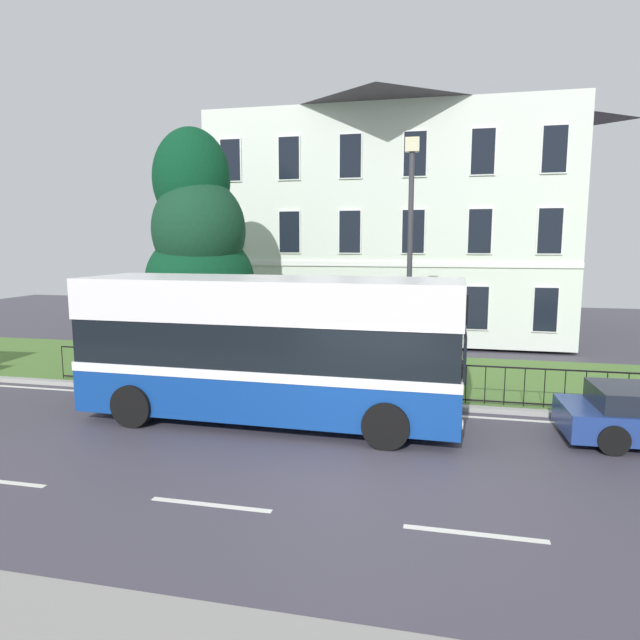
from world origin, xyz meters
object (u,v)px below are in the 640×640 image
object	(u,v)px
evergreen_tree	(199,267)
georgian_townhouse	(394,212)
street_lamp_post	(410,248)
single_decker_bus	(270,347)

from	to	relation	value
evergreen_tree	georgian_townhouse	bearing A→B (deg)	61.95
evergreen_tree	street_lamp_post	distance (m)	7.00
single_decker_bus	georgian_townhouse	bearing A→B (deg)	85.41
evergreen_tree	street_lamp_post	xyz separation A→B (m)	(6.79, -1.55, 0.65)
evergreen_tree	single_decker_bus	size ratio (longest dim) A/B	0.88
single_decker_bus	street_lamp_post	world-z (taller)	street_lamp_post
single_decker_bus	evergreen_tree	bearing A→B (deg)	130.72
georgian_townhouse	evergreen_tree	size ratio (longest dim) A/B	1.92
street_lamp_post	single_decker_bus	bearing A→B (deg)	-133.13
georgian_townhouse	single_decker_bus	distance (m)	15.24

